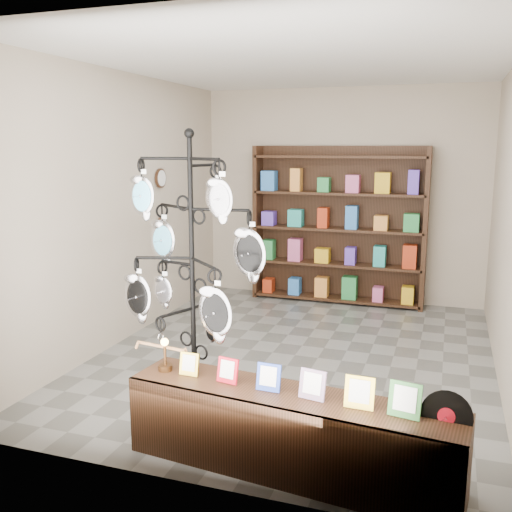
# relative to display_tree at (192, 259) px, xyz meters

# --- Properties ---
(ground) EXTENTS (5.00, 5.00, 0.00)m
(ground) POSITION_rel_display_tree_xyz_m (0.38, 1.69, -1.34)
(ground) COLOR slate
(ground) RESTS_ON ground
(room_envelope) EXTENTS (5.00, 5.00, 5.00)m
(room_envelope) POSITION_rel_display_tree_xyz_m (0.38, 1.69, 0.51)
(room_envelope) COLOR #B6A692
(room_envelope) RESTS_ON ground
(display_tree) EXTENTS (1.21, 1.17, 2.32)m
(display_tree) POSITION_rel_display_tree_xyz_m (0.00, 0.00, 0.00)
(display_tree) COLOR black
(display_tree) RESTS_ON ground
(front_shelf) EXTENTS (2.33, 0.72, 0.81)m
(front_shelf) POSITION_rel_display_tree_xyz_m (0.92, -0.46, -1.06)
(front_shelf) COLOR black
(front_shelf) RESTS_ON ground
(back_shelving) EXTENTS (2.42, 0.36, 2.20)m
(back_shelving) POSITION_rel_display_tree_xyz_m (0.38, 3.99, -0.31)
(back_shelving) COLOR black
(back_shelving) RESTS_ON ground
(wall_clocks) EXTENTS (0.03, 0.24, 0.84)m
(wall_clocks) POSITION_rel_display_tree_xyz_m (-1.59, 2.49, 0.16)
(wall_clocks) COLOR black
(wall_clocks) RESTS_ON ground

